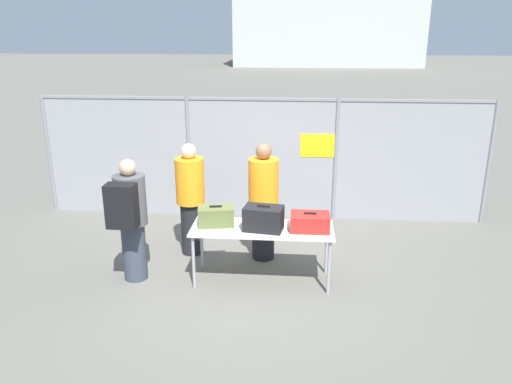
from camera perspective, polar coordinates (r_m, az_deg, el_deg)
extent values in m
plane|color=#605E56|center=(6.77, -0.96, -10.25)|extent=(120.00, 120.00, 0.00)
cylinder|color=gray|center=(9.74, -22.54, 3.99)|extent=(0.07, 0.07, 2.12)
cylinder|color=gray|center=(8.87, -7.65, 3.95)|extent=(0.07, 0.07, 2.12)
cylinder|color=gray|center=(8.70, 9.07, 3.59)|extent=(0.07, 0.07, 2.12)
cylinder|color=gray|center=(9.25, 25.07, 2.96)|extent=(0.07, 0.07, 2.12)
cube|color=gray|center=(8.69, 0.63, 3.81)|extent=(7.67, 0.01, 2.12)
cube|color=gray|center=(8.49, 0.65, 10.57)|extent=(7.67, 0.04, 0.04)
cube|color=yellow|center=(8.61, 7.09, 5.27)|extent=(0.60, 0.01, 0.40)
cube|color=silver|center=(6.49, 0.71, -4.22)|extent=(1.84, 0.68, 0.02)
cylinder|color=#99999E|center=(6.51, -7.15, -7.99)|extent=(0.04, 0.04, 0.74)
cylinder|color=#99999E|center=(6.39, 8.33, -8.53)|extent=(0.04, 0.04, 0.74)
cylinder|color=#99999E|center=(7.01, -6.22, -5.97)|extent=(0.04, 0.04, 0.74)
cylinder|color=#99999E|center=(6.90, 8.07, -6.43)|extent=(0.04, 0.04, 0.74)
cube|color=#566033|center=(6.55, -4.61, -2.78)|extent=(0.50, 0.35, 0.25)
cube|color=black|center=(6.50, -4.64, -1.65)|extent=(0.16, 0.05, 0.02)
cube|color=black|center=(6.37, 0.86, -3.03)|extent=(0.53, 0.38, 0.31)
cube|color=black|center=(6.31, 0.86, -1.62)|extent=(0.16, 0.05, 0.02)
cube|color=red|center=(6.43, 6.18, -3.42)|extent=(0.50, 0.35, 0.21)
cube|color=black|center=(6.39, 6.21, -2.44)|extent=(0.16, 0.02, 0.02)
cylinder|color=#383D4C|center=(6.90, -13.72, -6.57)|extent=(0.31, 0.31, 0.79)
cylinder|color=#4C4C51|center=(6.63, -14.18, -0.88)|extent=(0.41, 0.41, 0.66)
sphere|color=tan|center=(6.51, -14.47, 2.75)|extent=(0.21, 0.21, 0.21)
cube|color=black|center=(6.34, -15.10, -1.53)|extent=(0.37, 0.23, 0.55)
cylinder|color=black|center=(7.28, 0.83, -4.56)|extent=(0.32, 0.32, 0.82)
cylinder|color=orange|center=(7.02, 0.86, 1.09)|extent=(0.43, 0.43, 0.68)
sphere|color=brown|center=(6.90, 0.88, 4.67)|extent=(0.22, 0.22, 0.22)
cylinder|color=black|center=(7.50, -7.34, -4.07)|extent=(0.32, 0.32, 0.80)
cylinder|color=orange|center=(7.26, -7.57, 1.28)|extent=(0.42, 0.42, 0.66)
sphere|color=beige|center=(7.15, -7.72, 4.66)|extent=(0.22, 0.22, 0.22)
cube|color=white|center=(10.49, 9.21, 2.43)|extent=(2.96, 1.59, 0.51)
sphere|color=black|center=(9.68, 6.47, 0.42)|extent=(0.57, 0.57, 0.57)
sphere|color=black|center=(11.32, 6.26, 3.05)|extent=(0.57, 0.57, 0.57)
cylinder|color=#59595B|center=(10.58, -1.69, 1.63)|extent=(1.04, 0.06, 0.06)
cube|color=#B2B7B2|center=(47.90, 8.10, 18.30)|extent=(16.18, 8.04, 6.86)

